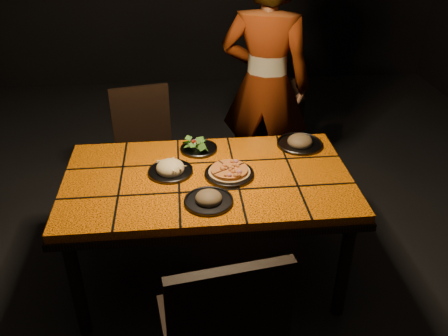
{
  "coord_description": "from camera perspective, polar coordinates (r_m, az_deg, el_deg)",
  "views": [
    {
      "loc": [
        -0.13,
        -2.24,
        2.15
      ],
      "look_at": [
        0.09,
        -0.04,
        0.82
      ],
      "focal_mm": 38.0,
      "sensor_mm": 36.0,
      "label": 1
    }
  ],
  "objects": [
    {
      "name": "diner",
      "position": [
        3.51,
        4.99,
        9.86
      ],
      "size": [
        0.75,
        0.61,
        1.79
      ],
      "primitive_type": "imported",
      "rotation": [
        0.0,
        0.0,
        2.82
      ],
      "color": "brown",
      "rests_on": "ground"
    },
    {
      "name": "plate_salad",
      "position": [
        2.9,
        -3.06,
        2.63
      ],
      "size": [
        0.23,
        0.23,
        0.07
      ],
      "color": "#333338",
      "rests_on": "dining_table"
    },
    {
      "name": "chair_near",
      "position": [
        2.04,
        -0.16,
        -19.04
      ],
      "size": [
        0.53,
        0.53,
        1.03
      ],
      "rotation": [
        0.0,
        0.0,
        3.29
      ],
      "color": "black",
      "rests_on": "ground"
    },
    {
      "name": "plate_mushroom_b",
      "position": [
        2.99,
        9.12,
        3.15
      ],
      "size": [
        0.29,
        0.29,
        0.09
      ],
      "color": "#333338",
      "rests_on": "dining_table"
    },
    {
      "name": "room_shell",
      "position": [
        2.34,
        -2.33,
        14.78
      ],
      "size": [
        6.04,
        7.04,
        3.08
      ],
      "color": "black",
      "rests_on": "ground"
    },
    {
      "name": "plate_mushroom_a",
      "position": [
        2.42,
        -1.86,
        -3.72
      ],
      "size": [
        0.26,
        0.26,
        0.08
      ],
      "color": "#333338",
      "rests_on": "dining_table"
    },
    {
      "name": "plate_pasta",
      "position": [
        2.69,
        -6.47,
        -0.15
      ],
      "size": [
        0.26,
        0.26,
        0.08
      ],
      "color": "#333338",
      "rests_on": "dining_table"
    },
    {
      "name": "dining_table",
      "position": [
        2.69,
        -1.96,
        -2.42
      ],
      "size": [
        1.62,
        0.92,
        0.75
      ],
      "color": "orange",
      "rests_on": "ground"
    },
    {
      "name": "chair_far_right",
      "position": [
        3.65,
        7.21,
        4.13
      ],
      "size": [
        0.49,
        0.49,
        0.9
      ],
      "rotation": [
        0.0,
        0.0,
        0.24
      ],
      "color": "black",
      "rests_on": "ground"
    },
    {
      "name": "plate_pizza",
      "position": [
        2.65,
        0.65,
        -0.54
      ],
      "size": [
        0.32,
        0.32,
        0.04
      ],
      "color": "#333338",
      "rests_on": "dining_table"
    },
    {
      "name": "chair_far_left",
      "position": [
        3.49,
        -9.45,
        2.92
      ],
      "size": [
        0.5,
        0.5,
        0.93
      ],
      "rotation": [
        0.0,
        0.0,
        0.21
      ],
      "color": "black",
      "rests_on": "ground"
    }
  ]
}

